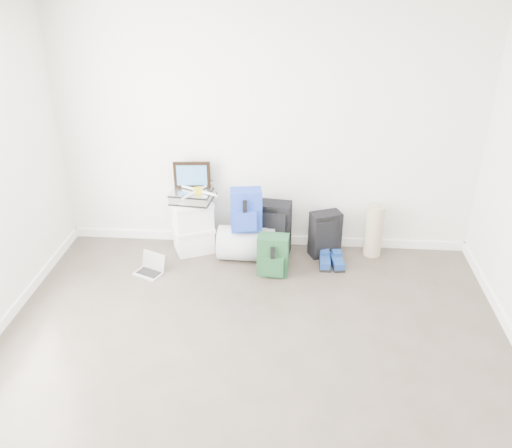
# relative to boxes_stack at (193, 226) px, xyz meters

# --- Properties ---
(ground) EXTENTS (5.00, 5.00, 0.00)m
(ground) POSITION_rel_boxes_stack_xyz_m (0.79, -2.26, -0.30)
(ground) COLOR #3A342A
(ground) RESTS_ON ground
(room_envelope) EXTENTS (4.52, 5.02, 2.71)m
(room_envelope) POSITION_rel_boxes_stack_xyz_m (0.79, -2.25, 1.42)
(room_envelope) COLOR silver
(room_envelope) RESTS_ON ground
(boxes_stack) EXTENTS (0.52, 0.48, 0.60)m
(boxes_stack) POSITION_rel_boxes_stack_xyz_m (0.00, 0.00, 0.00)
(boxes_stack) COLOR white
(boxes_stack) RESTS_ON ground
(briefcase) EXTENTS (0.45, 0.35, 0.12)m
(briefcase) POSITION_rel_boxes_stack_xyz_m (0.00, 0.00, 0.36)
(briefcase) COLOR #B2B2B7
(briefcase) RESTS_ON boxes_stack
(painting) EXTENTS (0.40, 0.06, 0.30)m
(painting) POSITION_rel_boxes_stack_xyz_m (0.00, 0.10, 0.57)
(painting) COLOR black
(painting) RESTS_ON briefcase
(drone) EXTENTS (0.46, 0.46, 0.05)m
(drone) POSITION_rel_boxes_stack_xyz_m (0.08, -0.02, 0.44)
(drone) COLOR gold
(drone) RESTS_ON briefcase
(duffel_bag) EXTENTS (0.62, 0.40, 0.38)m
(duffel_bag) POSITION_rel_boxes_stack_xyz_m (0.61, -0.15, -0.11)
(duffel_bag) COLOR #94979C
(duffel_bag) RESTS_ON ground
(blue_backpack) EXTENTS (0.35, 0.28, 0.45)m
(blue_backpack) POSITION_rel_boxes_stack_xyz_m (0.61, -0.18, 0.29)
(blue_backpack) COLOR #1A20A9
(blue_backpack) RESTS_ON duffel_bag
(large_suitcase) EXTENTS (0.42, 0.30, 0.61)m
(large_suitcase) POSITION_rel_boxes_stack_xyz_m (0.88, -0.01, 0.00)
(large_suitcase) COLOR black
(large_suitcase) RESTS_ON ground
(green_backpack) EXTENTS (0.33, 0.25, 0.44)m
(green_backpack) POSITION_rel_boxes_stack_xyz_m (0.91, -0.43, -0.09)
(green_backpack) COLOR black
(green_backpack) RESTS_ON ground
(carry_on) EXTENTS (0.37, 0.31, 0.51)m
(carry_on) POSITION_rel_boxes_stack_xyz_m (1.45, 0.01, -0.05)
(carry_on) COLOR black
(carry_on) RESTS_ON ground
(shoes) EXTENTS (0.27, 0.31, 0.10)m
(shoes) POSITION_rel_boxes_stack_xyz_m (1.52, -0.22, -0.25)
(shoes) COLOR black
(shoes) RESTS_ON ground
(rolled_rug) EXTENTS (0.19, 0.19, 0.58)m
(rolled_rug) POSITION_rel_boxes_stack_xyz_m (1.98, 0.06, -0.01)
(rolled_rug) COLOR tan
(rolled_rug) RESTS_ON ground
(laptop) EXTENTS (0.34, 0.30, 0.20)m
(laptop) POSITION_rel_boxes_stack_xyz_m (-0.37, -0.50, -0.25)
(laptop) COLOR silver
(laptop) RESTS_ON ground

